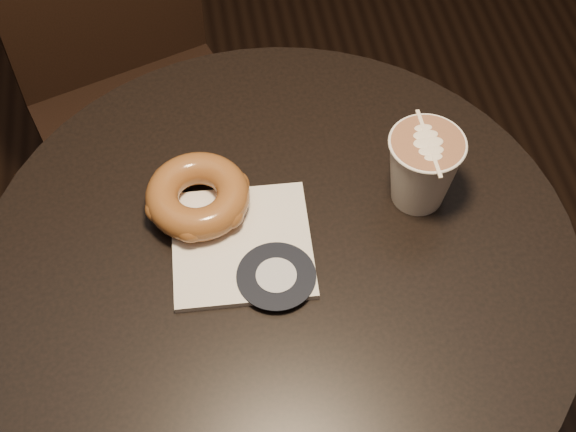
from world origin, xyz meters
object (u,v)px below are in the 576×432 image
Objects in this scene: chair at (124,62)px; pastry_bag at (242,244)px; latte_cup at (422,170)px; doughnut at (198,196)px; cafe_table at (281,336)px.

pastry_bag is at bearing -94.19° from chair.
latte_cup reaches higher than pastry_bag.
chair is 0.59m from doughnut.
latte_cup reaches higher than cafe_table.
doughnut reaches higher than pastry_bag.
pastry_bag reaches higher than cafe_table.
latte_cup is (0.37, -0.54, 0.28)m from chair.
pastry_bag is at bearing -54.16° from doughnut.
latte_cup is (0.18, 0.06, 0.25)m from cafe_table.
doughnut reaches higher than cafe_table.
chair is at bearing 124.07° from latte_cup.
pastry_bag is 0.23m from latte_cup.
cafe_table is at bearing -91.09° from chair.
latte_cup is at bearing -74.48° from chair.
cafe_table is 0.26m from doughnut.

